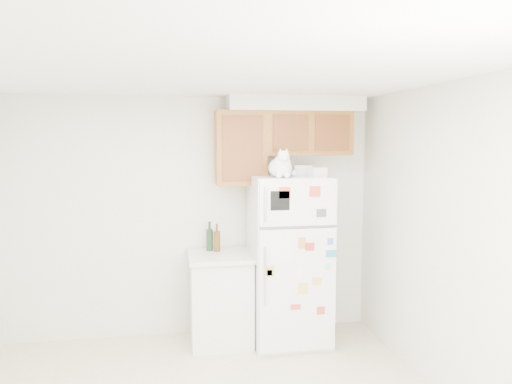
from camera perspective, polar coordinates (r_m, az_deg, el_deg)
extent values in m
cube|color=silver|center=(5.28, -7.43, -2.85)|extent=(3.80, 0.04, 2.50)
cube|color=silver|center=(3.92, 23.05, -6.36)|extent=(0.04, 4.00, 2.50)
cube|color=white|center=(3.25, -6.29, 13.79)|extent=(3.80, 4.00, 0.04)
cube|color=#9F6622|center=(5.23, 5.85, 6.70)|extent=(0.90, 0.33, 0.45)
cube|color=#9F6622|center=(5.09, -1.81, 5.06)|extent=(0.50, 0.33, 0.75)
cube|color=silver|center=(5.22, 4.52, 10.00)|extent=(1.40, 0.37, 0.15)
cube|color=white|center=(5.12, 3.77, -7.67)|extent=(0.76, 0.72, 1.70)
cube|color=white|center=(4.65, 4.89, -1.23)|extent=(0.74, 0.03, 0.44)
cube|color=white|center=(4.83, 4.80, -11.17)|extent=(0.74, 0.03, 1.19)
cube|color=#59595B|center=(4.68, 4.87, -3.96)|extent=(0.74, 0.03, 0.02)
cylinder|color=silver|center=(4.55, 1.08, -1.43)|extent=(0.02, 0.02, 0.32)
cylinder|color=silver|center=(4.68, 1.07, -9.58)|extent=(0.02, 0.02, 0.55)
cube|color=black|center=(4.59, 2.77, -1.00)|extent=(0.18, 0.00, 0.18)
cube|color=white|center=(4.67, 2.99, -6.49)|extent=(0.22, 0.00, 0.28)
cube|color=white|center=(4.76, 4.87, -9.16)|extent=(0.05, 0.00, 0.07)
cube|color=teal|center=(4.81, 8.58, -6.98)|extent=(0.11, 0.00, 0.07)
cube|color=#E1B54F|center=(4.83, 7.00, -10.09)|extent=(0.09, 0.00, 0.07)
cube|color=#356FBB|center=(4.78, 8.50, -5.62)|extent=(0.06, 0.00, 0.06)
cube|color=#9CC3DD|center=(4.83, 8.22, -8.45)|extent=(0.06, 0.00, 0.07)
cube|color=#C9523F|center=(4.59, 3.31, -0.09)|extent=(0.11, 0.00, 0.11)
cube|color=#48474C|center=(4.70, 7.48, -2.40)|extent=(0.09, 0.00, 0.08)
cube|color=gold|center=(4.69, 1.64, -9.03)|extent=(0.08, 0.00, 0.10)
cube|color=#BA342E|center=(4.73, 6.18, -6.23)|extent=(0.09, 0.00, 0.08)
cube|color=#BD432F|center=(4.93, 7.43, -13.28)|extent=(0.08, 0.00, 0.07)
cube|color=#C37E3C|center=(4.70, 5.29, -5.83)|extent=(0.07, 0.00, 0.11)
cube|color=gold|center=(4.81, 5.42, -10.91)|extent=(0.10, 0.00, 0.11)
cube|color=#CF4733|center=(4.66, 6.76, 0.05)|extent=(0.11, 0.00, 0.10)
cube|color=#D14434|center=(4.85, 4.54, -12.97)|extent=(0.10, 0.00, 0.05)
cube|color=#A1C1E5|center=(4.70, 1.56, -9.21)|extent=(0.05, 0.00, 0.06)
cube|color=white|center=(5.18, -4.05, -12.23)|extent=(0.60, 0.60, 0.88)
cube|color=white|center=(5.03, -4.06, -7.32)|extent=(0.64, 0.64, 0.04)
ellipsoid|color=white|center=(4.79, 2.79, 2.78)|extent=(0.22, 0.30, 0.19)
ellipsoid|color=white|center=(4.70, 3.02, 3.25)|extent=(0.16, 0.13, 0.18)
sphere|color=white|center=(4.65, 3.15, 4.06)|extent=(0.11, 0.11, 0.11)
cone|color=white|center=(4.64, 2.79, 4.75)|extent=(0.04, 0.04, 0.04)
cone|color=white|center=(4.66, 3.52, 4.75)|extent=(0.04, 0.04, 0.04)
cone|color=#D88C8C|center=(4.64, 2.81, 4.69)|extent=(0.02, 0.02, 0.03)
cone|color=#D88C8C|center=(4.65, 3.53, 4.69)|extent=(0.02, 0.02, 0.03)
sphere|color=white|center=(4.61, 3.28, 3.83)|extent=(0.05, 0.05, 0.05)
sphere|color=white|center=(4.66, 2.64, 1.96)|extent=(0.06, 0.06, 0.06)
sphere|color=white|center=(4.68, 3.57, 1.97)|extent=(0.06, 0.06, 0.06)
cylinder|color=white|center=(4.91, 3.60, 2.15)|extent=(0.14, 0.19, 0.06)
cube|color=white|center=(5.10, 5.54, 2.51)|extent=(0.22, 0.19, 0.10)
cube|color=white|center=(4.89, 7.07, 2.28)|extent=(0.18, 0.15, 0.09)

